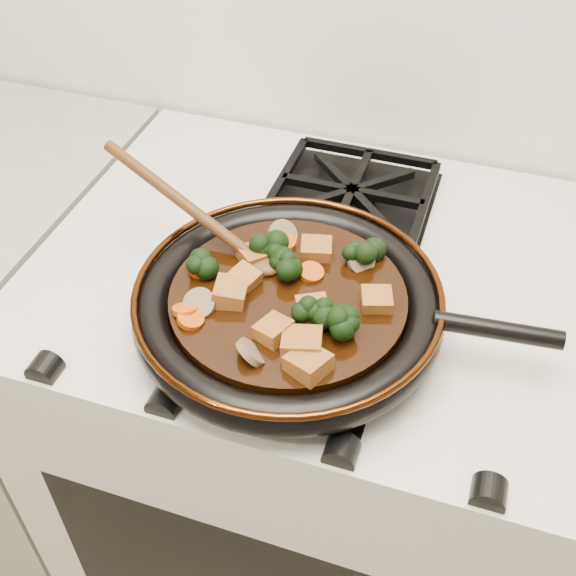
% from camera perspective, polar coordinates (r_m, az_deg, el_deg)
% --- Properties ---
extents(stove, '(0.76, 0.60, 0.90)m').
position_cam_1_polar(stove, '(1.31, 2.18, -12.98)').
color(stove, beige).
rests_on(stove, ground).
extents(burner_grate_front, '(0.23, 0.23, 0.03)m').
position_cam_1_polar(burner_grate_front, '(0.86, 0.28, -3.33)').
color(burner_grate_front, black).
rests_on(burner_grate_front, stove).
extents(burner_grate_back, '(0.23, 0.23, 0.03)m').
position_cam_1_polar(burner_grate_back, '(1.06, 5.05, 7.26)').
color(burner_grate_back, black).
rests_on(burner_grate_back, stove).
extents(skillet, '(0.49, 0.36, 0.05)m').
position_cam_1_polar(skillet, '(0.84, 0.13, -1.30)').
color(skillet, black).
rests_on(skillet, burner_grate_front).
extents(braising_sauce, '(0.28, 0.28, 0.02)m').
position_cam_1_polar(braising_sauce, '(0.84, 0.00, -1.03)').
color(braising_sauce, black).
rests_on(braising_sauce, skillet).
extents(tofu_cube_0, '(0.05, 0.05, 0.03)m').
position_cam_1_polar(tofu_cube_0, '(0.75, 1.62, -6.01)').
color(tofu_cube_0, '#915821').
rests_on(tofu_cube_0, braising_sauce).
extents(tofu_cube_1, '(0.04, 0.05, 0.02)m').
position_cam_1_polar(tofu_cube_1, '(0.78, -1.16, -3.39)').
color(tofu_cube_1, '#915821').
rests_on(tofu_cube_1, braising_sauce).
extents(tofu_cube_2, '(0.05, 0.05, 0.03)m').
position_cam_1_polar(tofu_cube_2, '(0.77, 1.11, -4.44)').
color(tofu_cube_2, '#915821').
rests_on(tofu_cube_2, braising_sauce).
extents(tofu_cube_3, '(0.04, 0.05, 0.03)m').
position_cam_1_polar(tofu_cube_3, '(0.84, -3.59, 0.61)').
color(tofu_cube_3, '#915821').
rests_on(tofu_cube_3, braising_sauce).
extents(tofu_cube_4, '(0.05, 0.05, 0.02)m').
position_cam_1_polar(tofu_cube_4, '(0.87, -2.63, 2.54)').
color(tofu_cube_4, '#915821').
rests_on(tofu_cube_4, braising_sauce).
extents(tofu_cube_5, '(0.05, 0.05, 0.02)m').
position_cam_1_polar(tofu_cube_5, '(0.81, 1.95, -1.80)').
color(tofu_cube_5, '#915821').
rests_on(tofu_cube_5, braising_sauce).
extents(tofu_cube_6, '(0.05, 0.05, 0.03)m').
position_cam_1_polar(tofu_cube_6, '(0.83, -4.58, -0.41)').
color(tofu_cube_6, '#915821').
rests_on(tofu_cube_6, braising_sauce).
extents(tofu_cube_7, '(0.04, 0.04, 0.02)m').
position_cam_1_polar(tofu_cube_7, '(0.82, 7.01, -0.98)').
color(tofu_cube_7, '#915821').
rests_on(tofu_cube_7, braising_sauce).
extents(tofu_cube_8, '(0.05, 0.04, 0.02)m').
position_cam_1_polar(tofu_cube_8, '(0.88, 2.24, 3.05)').
color(tofu_cube_8, '#915821').
rests_on(tofu_cube_8, braising_sauce).
extents(broccoli_floret_0, '(0.07, 0.07, 0.07)m').
position_cam_1_polar(broccoli_floret_0, '(0.87, -1.64, 3.02)').
color(broccoli_floret_0, black).
rests_on(broccoli_floret_0, braising_sauce).
extents(broccoli_floret_1, '(0.09, 0.09, 0.06)m').
position_cam_1_polar(broccoli_floret_1, '(0.88, 5.90, 2.68)').
color(broccoli_floret_1, black).
rests_on(broccoli_floret_1, braising_sauce).
extents(broccoli_floret_2, '(0.07, 0.08, 0.07)m').
position_cam_1_polar(broccoli_floret_2, '(0.86, -6.52, 1.81)').
color(broccoli_floret_2, black).
rests_on(broccoli_floret_2, braising_sauce).
extents(broccoli_floret_3, '(0.08, 0.08, 0.07)m').
position_cam_1_polar(broccoli_floret_3, '(0.79, 3.99, -2.85)').
color(broccoli_floret_3, black).
rests_on(broccoli_floret_3, braising_sauce).
extents(broccoli_floret_4, '(0.07, 0.06, 0.06)m').
position_cam_1_polar(broccoli_floret_4, '(0.79, 2.08, -2.17)').
color(broccoli_floret_4, black).
rests_on(broccoli_floret_4, braising_sauce).
extents(broccoli_floret_5, '(0.08, 0.09, 0.07)m').
position_cam_1_polar(broccoli_floret_5, '(0.85, -0.44, 1.80)').
color(broccoli_floret_5, black).
rests_on(broccoli_floret_5, braising_sauce).
extents(carrot_coin_0, '(0.03, 0.03, 0.01)m').
position_cam_1_polar(carrot_coin_0, '(0.87, -6.89, 1.56)').
color(carrot_coin_0, '#C64405').
rests_on(carrot_coin_0, braising_sauce).
extents(carrot_coin_1, '(0.03, 0.03, 0.02)m').
position_cam_1_polar(carrot_coin_1, '(0.81, -7.71, -2.45)').
color(carrot_coin_1, '#C64405').
rests_on(carrot_coin_1, braising_sauce).
extents(carrot_coin_2, '(0.03, 0.03, 0.02)m').
position_cam_1_polar(carrot_coin_2, '(0.85, 1.85, 1.24)').
color(carrot_coin_2, '#C64405').
rests_on(carrot_coin_2, braising_sauce).
extents(carrot_coin_3, '(0.03, 0.03, 0.02)m').
position_cam_1_polar(carrot_coin_3, '(0.89, 2.49, 3.43)').
color(carrot_coin_3, '#C64405').
rests_on(carrot_coin_3, braising_sauce).
extents(carrot_coin_4, '(0.03, 0.03, 0.01)m').
position_cam_1_polar(carrot_coin_4, '(0.90, -0.34, 3.59)').
color(carrot_coin_4, '#C64405').
rests_on(carrot_coin_4, braising_sauce).
extents(carrot_coin_5, '(0.03, 0.03, 0.02)m').
position_cam_1_polar(carrot_coin_5, '(0.82, -8.13, -1.72)').
color(carrot_coin_5, '#C64405').
rests_on(carrot_coin_5, braising_sauce).
extents(mushroom_slice_0, '(0.05, 0.05, 0.03)m').
position_cam_1_polar(mushroom_slice_0, '(0.76, -2.95, -5.11)').
color(mushroom_slice_0, brown).
rests_on(mushroom_slice_0, braising_sauce).
extents(mushroom_slice_1, '(0.04, 0.04, 0.03)m').
position_cam_1_polar(mushroom_slice_1, '(0.87, 5.80, 2.16)').
color(mushroom_slice_1, brown).
rests_on(mushroom_slice_1, braising_sauce).
extents(mushroom_slice_2, '(0.05, 0.05, 0.03)m').
position_cam_1_polar(mushroom_slice_2, '(0.90, -0.43, 4.28)').
color(mushroom_slice_2, brown).
rests_on(mushroom_slice_2, braising_sauce).
extents(mushroom_slice_3, '(0.04, 0.04, 0.03)m').
position_cam_1_polar(mushroom_slice_3, '(0.82, -7.00, -1.23)').
color(mushroom_slice_3, brown).
rests_on(mushroom_slice_3, braising_sauce).
extents(wooden_spoon, '(0.16, 0.07, 0.25)m').
position_cam_1_polar(wooden_spoon, '(0.89, -5.88, 4.85)').
color(wooden_spoon, '#48280F').
rests_on(wooden_spoon, braising_sauce).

